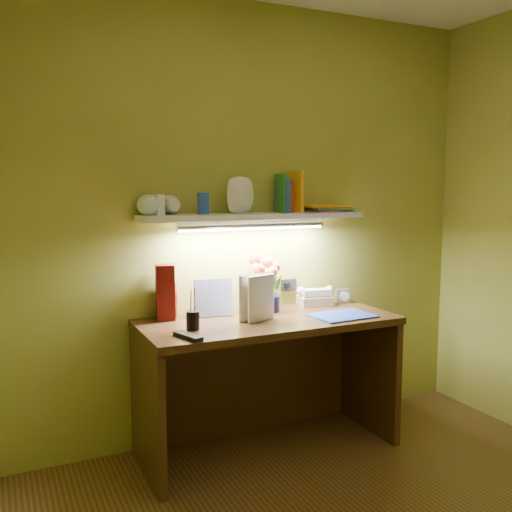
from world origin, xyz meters
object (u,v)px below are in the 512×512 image
(desk_clock, at_px, (343,296))
(telephone, at_px, (315,296))
(desk, at_px, (268,385))
(flower_bouquet, at_px, (264,283))
(whisky_bottle, at_px, (168,295))

(desk_clock, bearing_deg, telephone, -161.59)
(desk, xyz_separation_m, flower_bouquet, (0.06, 0.18, 0.54))
(desk, xyz_separation_m, whisky_bottle, (-0.49, 0.26, 0.50))
(flower_bouquet, bearing_deg, desk_clock, 0.76)
(telephone, bearing_deg, desk_clock, 9.44)
(desk, bearing_deg, flower_bouquet, 71.36)
(telephone, bearing_deg, whisky_bottle, -172.69)
(telephone, bearing_deg, desk, -143.52)
(whisky_bottle, bearing_deg, flower_bouquet, -7.77)
(telephone, xyz_separation_m, desk_clock, (0.20, -0.01, -0.02))
(flower_bouquet, xyz_separation_m, desk_clock, (0.55, 0.01, -0.12))
(desk_clock, relative_size, whisky_bottle, 0.34)
(desk_clock, height_order, whisky_bottle, whisky_bottle)
(desk, distance_m, flower_bouquet, 0.57)
(desk, bearing_deg, desk_clock, 17.21)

